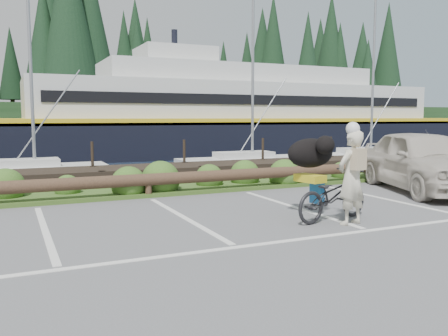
{
  "coord_description": "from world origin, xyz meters",
  "views": [
    {
      "loc": [
        -3.13,
        -6.77,
        1.99
      ],
      "look_at": [
        0.32,
        0.78,
        1.1
      ],
      "focal_mm": 38.0,
      "sensor_mm": 36.0,
      "label": 1
    }
  ],
  "objects": [
    {
      "name": "parked_car",
      "position": [
        7.03,
        2.55,
        0.83
      ],
      "size": [
        3.54,
        5.28,
        1.67
      ],
      "primitive_type": "imported",
      "rotation": [
        0.0,
        0.0,
        -0.35
      ],
      "color": "beige",
      "rests_on": "ground"
    },
    {
      "name": "cyclist",
      "position": [
        2.63,
        0.15,
        0.88
      ],
      "size": [
        0.72,
        0.55,
        1.76
      ],
      "primitive_type": "imported",
      "rotation": [
        0.0,
        0.0,
        3.35
      ],
      "color": "beige",
      "rests_on": "ground"
    },
    {
      "name": "log_rail",
      "position": [
        0.0,
        4.6,
        0.0
      ],
      "size": [
        32.0,
        0.3,
        0.6
      ],
      "primitive_type": null,
      "color": "#443021",
      "rests_on": "ground"
    },
    {
      "name": "ground",
      "position": [
        0.0,
        0.0,
        0.0
      ],
      "size": [
        72.0,
        72.0,
        0.0
      ],
      "primitive_type": "plane",
      "color": "#555557"
    },
    {
      "name": "dog",
      "position": [
        2.41,
        1.15,
        1.27
      ],
      "size": [
        0.71,
        1.11,
        0.6
      ],
      "primitive_type": "ellipsoid",
      "rotation": [
        0.0,
        0.0,
        1.78
      ],
      "color": "black",
      "rests_on": "bicycle"
    },
    {
      "name": "bicycle",
      "position": [
        2.54,
        0.57,
        0.49
      ],
      "size": [
        1.95,
        1.02,
        0.98
      ],
      "primitive_type": "imported",
      "rotation": [
        0.0,
        0.0,
        1.78
      ],
      "color": "black",
      "rests_on": "ground"
    },
    {
      "name": "vegetation_strip",
      "position": [
        0.0,
        5.3,
        0.05
      ],
      "size": [
        34.0,
        1.6,
        0.1
      ],
      "primitive_type": "cube",
      "color": "#3D5B21",
      "rests_on": "ground"
    },
    {
      "name": "harbor_backdrop",
      "position": [
        0.4,
        78.42,
        -0.0
      ],
      "size": [
        170.0,
        160.0,
        30.0
      ],
      "color": "#162437",
      "rests_on": "ground"
    }
  ]
}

